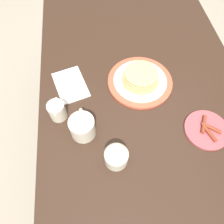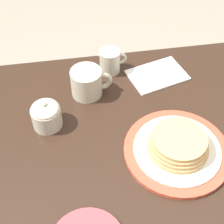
# 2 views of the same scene
# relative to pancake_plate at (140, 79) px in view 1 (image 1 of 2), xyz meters

# --- Properties ---
(ground_plane) EXTENTS (8.00, 8.00, 0.00)m
(ground_plane) POSITION_rel_pancake_plate_xyz_m (-0.01, -0.01, -0.75)
(ground_plane) COLOR gray
(dining_table) EXTENTS (1.55, 0.91, 0.72)m
(dining_table) POSITION_rel_pancake_plate_xyz_m (-0.01, -0.01, -0.13)
(dining_table) COLOR #332116
(dining_table) RESTS_ON ground_plane
(pancake_plate) EXTENTS (0.29, 0.29, 0.07)m
(pancake_plate) POSITION_rel_pancake_plate_xyz_m (0.00, 0.00, 0.00)
(pancake_plate) COLOR #DB5138
(pancake_plate) RESTS_ON dining_table
(side_plate_bacon) EXTENTS (0.17, 0.17, 0.02)m
(side_plate_bacon) POSITION_rel_pancake_plate_xyz_m (-0.27, -0.21, -0.02)
(side_plate_bacon) COLOR #B2474C
(side_plate_bacon) RESTS_ON dining_table
(coffee_mug) EXTENTS (0.13, 0.10, 0.09)m
(coffee_mug) POSITION_rel_pancake_plate_xyz_m (-0.21, 0.27, 0.02)
(coffee_mug) COLOR beige
(coffee_mug) RESTS_ON dining_table
(creamer_pitcher) EXTENTS (0.10, 0.07, 0.09)m
(creamer_pitcher) POSITION_rel_pancake_plate_xyz_m (-0.13, 0.36, 0.02)
(creamer_pitcher) COLOR beige
(creamer_pitcher) RESTS_ON dining_table
(sugar_bowl) EXTENTS (0.08, 0.08, 0.09)m
(sugar_bowl) POSITION_rel_pancake_plate_xyz_m (-0.34, 0.16, 0.02)
(sugar_bowl) COLOR beige
(sugar_bowl) RESTS_ON dining_table
(napkin) EXTENTS (0.21, 0.17, 0.01)m
(napkin) POSITION_rel_pancake_plate_xyz_m (0.02, 0.31, -0.02)
(napkin) COLOR white
(napkin) RESTS_ON dining_table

